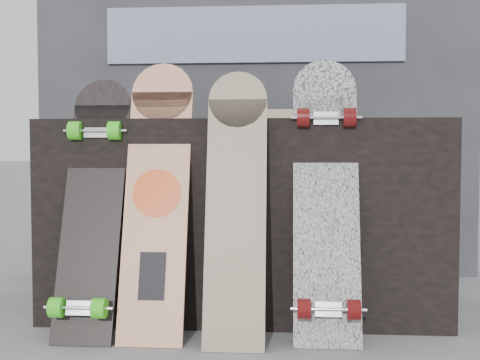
# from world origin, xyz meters

# --- Properties ---
(ground) EXTENTS (60.00, 60.00, 0.00)m
(ground) POSITION_xyz_m (0.00, 0.00, 0.00)
(ground) COLOR slate
(ground) RESTS_ON ground
(vendor_table) EXTENTS (1.60, 0.60, 0.80)m
(vendor_table) POSITION_xyz_m (0.00, 0.50, 0.40)
(vendor_table) COLOR black
(vendor_table) RESTS_ON ground
(booth) EXTENTS (2.40, 0.22, 2.20)m
(booth) POSITION_xyz_m (0.00, 1.35, 1.10)
(booth) COLOR #343439
(booth) RESTS_ON ground
(merch_box_purple) EXTENTS (0.18, 0.12, 0.10)m
(merch_box_purple) POSITION_xyz_m (-0.62, 0.64, 0.85)
(merch_box_purple) COLOR #613873
(merch_box_purple) RESTS_ON vendor_table
(merch_box_small) EXTENTS (0.14, 0.14, 0.12)m
(merch_box_small) POSITION_xyz_m (0.35, 0.51, 0.86)
(merch_box_small) COLOR #613873
(merch_box_small) RESTS_ON vendor_table
(merch_box_flat) EXTENTS (0.22, 0.10, 0.06)m
(merch_box_flat) POSITION_xyz_m (0.14, 0.69, 0.83)
(merch_box_flat) COLOR #D1B78C
(merch_box_flat) RESTS_ON vendor_table
(longboard_geisha) EXTENTS (0.24, 0.32, 1.02)m
(longboard_geisha) POSITION_xyz_m (-0.30, 0.16, 0.54)
(longboard_geisha) COLOR tan
(longboard_geisha) RESTS_ON ground
(longboard_celtic) EXTENTS (0.21, 0.26, 0.97)m
(longboard_celtic) POSITION_xyz_m (-0.01, 0.10, 0.52)
(longboard_celtic) COLOR beige
(longboard_celtic) RESTS_ON ground
(longboard_cascadia) EXTENTS (0.24, 0.36, 1.03)m
(longboard_cascadia) POSITION_xyz_m (0.31, 0.17, 0.53)
(longboard_cascadia) COLOR white
(longboard_cascadia) RESTS_ON ground
(skateboard_dark) EXTENTS (0.22, 0.39, 0.96)m
(skateboard_dark) POSITION_xyz_m (-0.54, 0.15, 0.50)
(skateboard_dark) COLOR black
(skateboard_dark) RESTS_ON ground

